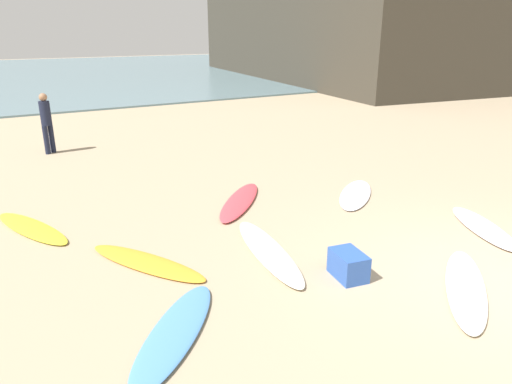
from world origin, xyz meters
The scene contains 12 objects.
ground_plane centered at (0.00, 0.00, 0.00)m, with size 120.00×120.00×0.00m, color tan.
ocean_water centered at (0.00, 37.55, 0.04)m, with size 120.00×40.00×0.08m, color slate.
surfboard_0 centered at (0.70, 3.76, 0.03)m, with size 0.59×1.99×0.06m, color white.
surfboard_1 centered at (1.42, 1.33, 0.04)m, with size 0.54×1.93×0.08m, color white.
surfboard_2 centered at (-2.26, 2.45, 0.04)m, with size 0.50×2.44×0.08m, color #F0E9CE.
surfboard_3 centered at (-3.99, 3.05, 0.03)m, with size 0.49×2.15×0.06m, color #F5A22C.
surfboard_4 centered at (-1.57, 4.61, 0.04)m, with size 0.51×2.29×0.08m, color #DE454F.
surfboard_5 centered at (-0.58, 0.20, 0.04)m, with size 0.50×2.25×0.07m, color white.
surfboard_6 centered at (-4.26, 1.25, 0.04)m, with size 0.53×2.06×0.07m, color #518FD9.
surfboard_7 centered at (-5.29, 5.29, 0.03)m, with size 0.49×2.14×0.07m, color yellow.
beachgoer_near centered at (-4.18, 10.81, 0.92)m, with size 0.39×0.39×1.65m.
beach_cooler centered at (-1.70, 1.26, 0.19)m, with size 0.54×0.37×0.37m, color #2D56B2.
Camera 1 is at (-5.76, -3.07, 3.26)m, focal length 32.95 mm.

